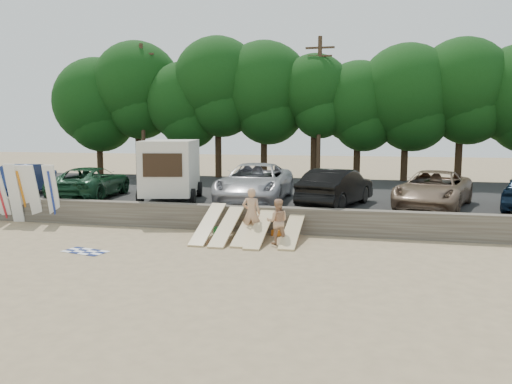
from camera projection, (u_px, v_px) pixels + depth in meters
ground at (210, 248)px, 16.93m from camera, size 120.00×120.00×0.00m
seawall at (233, 218)px, 19.76m from camera, size 44.00×0.50×1.00m
parking_lot at (270, 197)px, 27.03m from camera, size 44.00×14.50×0.70m
treeline at (283, 93)px, 33.16m from camera, size 34.54×6.70×9.50m
utility_poles at (319, 106)px, 31.27m from camera, size 25.80×0.26×9.00m
box_trailer at (171, 167)px, 23.02m from camera, size 3.28×4.77×2.79m
car_0 at (18, 181)px, 24.64m from camera, size 2.27×4.88×1.55m
car_1 at (91, 182)px, 24.17m from camera, size 3.17×5.62×1.48m
car_2 at (255, 183)px, 22.80m from camera, size 3.11×6.36×1.74m
car_3 at (336, 188)px, 21.38m from camera, size 3.10×5.21×1.62m
car_4 at (433, 189)px, 21.06m from camera, size 4.06×6.07×1.55m
surfboard_upright_2 at (1, 193)px, 21.45m from camera, size 0.52×0.83×2.50m
surfboard_upright_3 at (14, 193)px, 21.28m from camera, size 0.57×0.66×2.55m
surfboard_upright_4 at (23, 194)px, 21.39m from camera, size 0.57×0.84×2.51m
surfboard_upright_5 at (33, 194)px, 21.16m from camera, size 0.56×0.79×2.52m
surfboard_upright_6 at (52, 194)px, 21.02m from camera, size 0.61×0.76×2.54m
surfboard_low_0 at (208, 224)px, 18.30m from camera, size 0.56×2.84×1.11m
surfboard_low_1 at (227, 226)px, 18.08m from camera, size 0.56×2.87×1.00m
surfboard_low_2 at (248, 227)px, 18.15m from camera, size 0.56×2.90×0.91m
surfboard_low_3 at (260, 229)px, 17.83m from camera, size 0.56×2.90×0.92m
surfboard_low_4 at (293, 230)px, 17.80m from camera, size 0.56×2.91×0.85m
beachgoer_a at (251, 213)px, 18.31m from camera, size 0.70×0.47×1.87m
beachgoer_b at (277, 221)px, 17.39m from camera, size 0.88×0.75×1.60m
cooler at (219, 231)px, 18.85m from camera, size 0.47×0.42×0.32m
gear_bag at (276, 233)px, 18.82m from camera, size 0.37×0.34×0.22m
beach_towel at (85, 251)px, 16.39m from camera, size 1.80×1.80×0.00m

